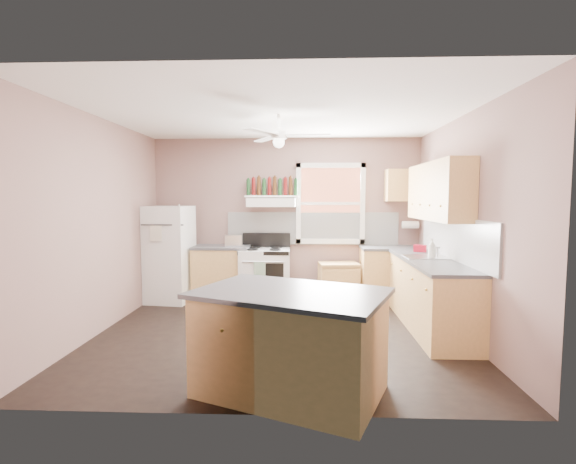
{
  "coord_description": "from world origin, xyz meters",
  "views": [
    {
      "loc": [
        0.32,
        -5.12,
        1.69
      ],
      "look_at": [
        0.1,
        0.3,
        1.25
      ],
      "focal_mm": 26.0,
      "sensor_mm": 36.0,
      "label": 1
    }
  ],
  "objects_px": {
    "cart": "(338,282)",
    "island": "(290,344)",
    "stove": "(265,275)",
    "refrigerator": "(170,254)",
    "toaster": "(233,240)"
  },
  "relations": [
    {
      "from": "cart",
      "to": "island",
      "type": "xyz_separation_m",
      "value": [
        -0.68,
        -3.3,
        0.12
      ]
    },
    {
      "from": "cart",
      "to": "island",
      "type": "height_order",
      "value": "island"
    },
    {
      "from": "stove",
      "to": "cart",
      "type": "bearing_deg",
      "value": 0.82
    },
    {
      "from": "refrigerator",
      "to": "island",
      "type": "xyz_separation_m",
      "value": [
        2.08,
        -3.13,
        -0.35
      ]
    },
    {
      "from": "stove",
      "to": "cart",
      "type": "height_order",
      "value": "stove"
    },
    {
      "from": "stove",
      "to": "island",
      "type": "xyz_separation_m",
      "value": [
        0.53,
        -3.23,
        0.0
      ]
    },
    {
      "from": "toaster",
      "to": "cart",
      "type": "relative_size",
      "value": 0.44
    },
    {
      "from": "stove",
      "to": "refrigerator",
      "type": "bearing_deg",
      "value": -178.54
    },
    {
      "from": "stove",
      "to": "island",
      "type": "distance_m",
      "value": 3.28
    },
    {
      "from": "toaster",
      "to": "stove",
      "type": "bearing_deg",
      "value": -20.68
    },
    {
      "from": "toaster",
      "to": "island",
      "type": "bearing_deg",
      "value": -82.9
    },
    {
      "from": "refrigerator",
      "to": "cart",
      "type": "height_order",
      "value": "refrigerator"
    },
    {
      "from": "toaster",
      "to": "refrigerator",
      "type": "bearing_deg",
      "value": -179.81
    },
    {
      "from": "island",
      "to": "toaster",
      "type": "bearing_deg",
      "value": 130.43
    },
    {
      "from": "refrigerator",
      "to": "stove",
      "type": "xyz_separation_m",
      "value": [
        1.55,
        0.1,
        -0.35
      ]
    }
  ]
}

